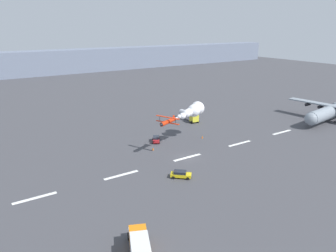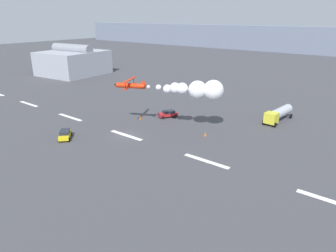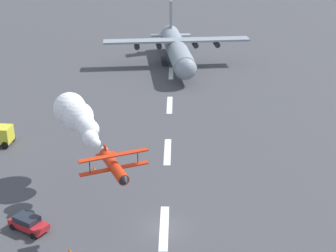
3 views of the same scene
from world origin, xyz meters
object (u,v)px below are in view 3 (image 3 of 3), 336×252
(airport_staff_sedan, at_px, (28,223))
(traffic_cone_far, at_px, (94,169))
(cargo_transport_plane, at_px, (178,50))
(stunt_biplane_red, at_px, (78,118))
(traffic_cone_near, at_px, (69,251))

(airport_staff_sedan, bearing_deg, traffic_cone_far, -20.44)
(airport_staff_sedan, bearing_deg, cargo_transport_plane, -14.34)
(cargo_transport_plane, height_order, airport_staff_sedan, cargo_transport_plane)
(airport_staff_sedan, bearing_deg, stunt_biplane_red, -21.96)
(cargo_transport_plane, xyz_separation_m, airport_staff_sedan, (-58.69, 15.01, -2.66))
(stunt_biplane_red, bearing_deg, cargo_transport_plane, -12.78)
(cargo_transport_plane, relative_size, traffic_cone_far, 40.29)
(cargo_transport_plane, height_order, stunt_biplane_red, cargo_transport_plane)
(stunt_biplane_red, relative_size, traffic_cone_far, 26.78)
(stunt_biplane_red, bearing_deg, traffic_cone_near, -175.44)
(traffic_cone_near, relative_size, traffic_cone_far, 1.00)
(cargo_transport_plane, distance_m, traffic_cone_far, 47.29)
(cargo_transport_plane, distance_m, stunt_biplane_red, 50.60)
(stunt_biplane_red, distance_m, traffic_cone_far, 8.63)
(stunt_biplane_red, height_order, airport_staff_sedan, stunt_biplane_red)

